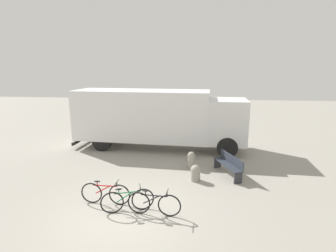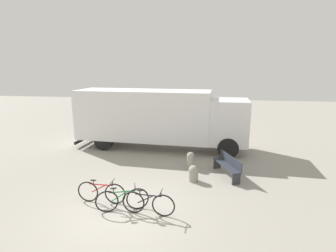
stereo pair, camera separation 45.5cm
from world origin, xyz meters
name	(u,v)px [view 1 (the left image)]	position (x,y,z in m)	size (l,w,h in m)	color
ground_plane	(125,214)	(0.00, 0.00, 0.00)	(60.00, 60.00, 0.00)	gray
delivery_truck	(157,116)	(-0.05, 6.90, 1.81)	(9.51, 2.79, 3.23)	white
park_bench	(229,164)	(3.54, 3.44, 0.49)	(1.08, 1.85, 0.87)	#282D38
bicycle_near	(105,193)	(-0.80, 0.52, 0.38)	(1.68, 0.44, 0.82)	black
bicycle_middle	(128,200)	(0.05, 0.14, 0.38)	(1.60, 0.65, 0.82)	black
bicycle_far	(154,204)	(0.91, 0.04, 0.38)	(1.68, 0.44, 0.82)	black
bollard_near_bench	(195,173)	(2.16, 2.70, 0.34)	(0.40, 0.40, 0.66)	gray
bollard_far_bench	(191,159)	(1.95, 4.00, 0.42)	(0.35, 0.35, 0.78)	gray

